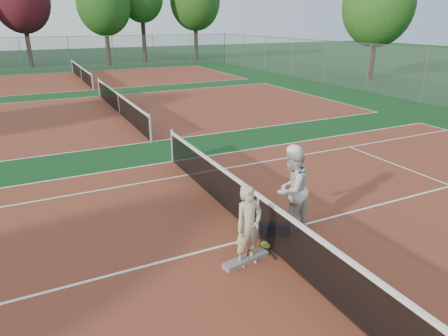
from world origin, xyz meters
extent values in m
plane|color=#0E3615|center=(0.00, 0.00, 0.00)|extent=(130.00, 130.00, 0.00)
cube|color=maroon|center=(0.00, 0.00, 0.00)|extent=(23.77, 10.97, 0.01)
cube|color=maroon|center=(0.00, 13.50, 0.00)|extent=(23.77, 10.97, 0.01)
cube|color=maroon|center=(0.00, 27.00, 0.00)|extent=(23.77, 10.97, 0.01)
imported|color=#BDB092|center=(-0.68, -0.77, 0.81)|extent=(0.65, 0.48, 1.62)
imported|color=silver|center=(0.84, 0.02, 0.96)|extent=(1.13, 1.02, 1.91)
cube|color=black|center=(0.26, -0.02, 0.13)|extent=(0.35, 0.26, 0.26)
cube|color=#26102B|center=(0.56, -0.16, 0.12)|extent=(0.36, 0.33, 0.24)
cube|color=slate|center=(-0.70, -0.73, 0.05)|extent=(1.02, 0.40, 0.10)
cylinder|color=silver|center=(0.68, -0.26, 0.15)|extent=(0.09, 0.09, 0.30)
cylinder|color=#382314|center=(-3.19, 38.12, 2.44)|extent=(0.44, 0.44, 4.87)
ellipsoid|color=#410E18|center=(-3.19, 38.12, 6.09)|extent=(5.15, 5.15, 5.92)
cylinder|color=#382314|center=(4.14, 37.05, 2.35)|extent=(0.44, 0.44, 4.71)
ellipsoid|color=#184714|center=(4.14, 37.05, 5.88)|extent=(5.28, 5.28, 6.07)
cylinder|color=#382314|center=(8.25, 38.04, 2.67)|extent=(0.44, 0.44, 5.35)
cylinder|color=#382314|center=(14.13, 37.55, 2.55)|extent=(0.44, 0.44, 5.11)
ellipsoid|color=#1E4513|center=(14.13, 37.55, 6.38)|extent=(5.51, 5.51, 6.34)
cylinder|color=#382314|center=(20.57, 17.24, 2.18)|extent=(0.44, 0.44, 4.35)
ellipsoid|color=#1F4F16|center=(20.57, 17.24, 5.44)|extent=(5.28, 5.28, 6.07)
camera|label=1|loc=(-4.02, -6.50, 4.44)|focal=32.00mm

